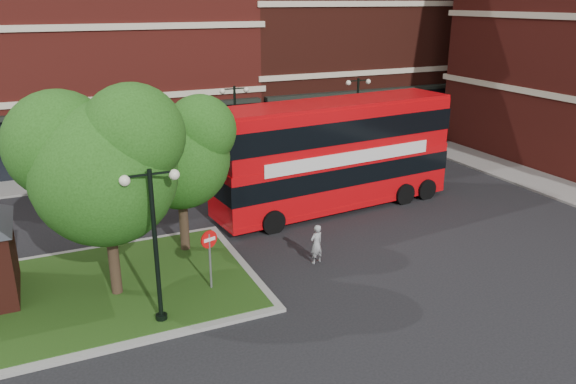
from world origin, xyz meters
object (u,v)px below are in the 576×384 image
bus (335,148)px  woman (316,244)px  car_silver (204,165)px  car_white (334,149)px

bus → woman: bearing=-130.2°
bus → car_silver: bus is taller
woman → car_white: 14.66m
bus → car_white: size_ratio=2.77×
bus → car_white: bearing=55.2°
car_white → bus: bearing=145.3°
bus → car_silver: (-4.28, 7.40, -2.31)m
bus → woman: size_ratio=7.77×
woman → car_white: size_ratio=0.36×
bus → car_white: (4.13, 7.40, -2.25)m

